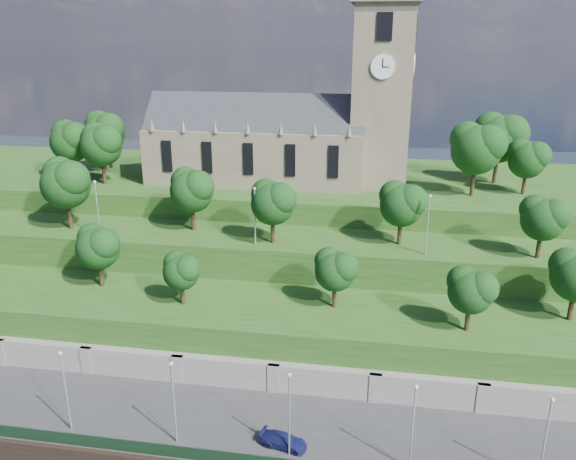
# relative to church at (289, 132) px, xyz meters

# --- Properties ---
(promenade) EXTENTS (160.00, 12.00, 2.00)m
(promenade) POSITION_rel_church_xyz_m (-0.79, -39.98, -21.52)
(promenade) COLOR #2D2D30
(promenade) RESTS_ON ground
(fence) EXTENTS (160.00, 0.10, 1.20)m
(fence) POSITION_rel_church_xyz_m (-0.79, -45.38, -19.92)
(fence) COLOR black
(fence) RESTS_ON promenade
(retaining_wall) EXTENTS (160.00, 2.10, 5.00)m
(retaining_wall) POSITION_rel_church_xyz_m (-0.79, -34.01, -20.02)
(retaining_wall) COLOR slate
(retaining_wall) RESTS_ON ground
(embankment_lower) EXTENTS (160.00, 12.00, 8.00)m
(embankment_lower) POSITION_rel_church_xyz_m (-0.79, -27.98, -18.52)
(embankment_lower) COLOR #214517
(embankment_lower) RESTS_ON ground
(embankment_upper) EXTENTS (160.00, 10.00, 12.00)m
(embankment_upper) POSITION_rel_church_xyz_m (-0.79, -16.98, -16.52)
(embankment_upper) COLOR #214517
(embankment_upper) RESTS_ON ground
(hilltop) EXTENTS (160.00, 32.00, 15.00)m
(hilltop) POSITION_rel_church_xyz_m (-0.79, 4.02, -15.02)
(hilltop) COLOR #214517
(hilltop) RESTS_ON ground
(church) EXTENTS (38.60, 12.35, 27.60)m
(church) POSITION_rel_church_xyz_m (0.00, 0.00, 0.00)
(church) COLOR brown
(church) RESTS_ON hilltop
(trees_lower) EXTENTS (68.80, 8.76, 7.60)m
(trees_lower) POSITION_rel_church_xyz_m (5.48, -27.52, -9.86)
(trees_lower) COLOR black
(trees_lower) RESTS_ON embankment_lower
(trees_upper) EXTENTS (63.61, 8.35, 9.31)m
(trees_upper) POSITION_rel_church_xyz_m (-2.42, -17.72, -4.92)
(trees_upper) COLOR black
(trees_upper) RESTS_ON embankment_upper
(trees_hilltop) EXTENTS (72.28, 16.50, 10.43)m
(trees_hilltop) POSITION_rel_church_xyz_m (1.16, -1.16, -1.04)
(trees_hilltop) COLOR black
(trees_hilltop) RESTS_ON hilltop
(lamp_posts_promenade) EXTENTS (60.36, 0.36, 8.04)m
(lamp_posts_promenade) POSITION_rel_church_xyz_m (-2.79, -43.48, -15.89)
(lamp_posts_promenade) COLOR #B2B2B7
(lamp_posts_promenade) RESTS_ON promenade
(lamp_posts_upper) EXTENTS (40.36, 0.36, 7.11)m
(lamp_posts_upper) POSITION_rel_church_xyz_m (-0.79, -19.98, -6.37)
(lamp_posts_upper) COLOR #B2B2B7
(lamp_posts_upper) RESTS_ON embankment_upper
(car_right) EXTENTS (4.39, 2.49, 1.20)m
(car_right) POSITION_rel_church_xyz_m (6.57, -42.55, -19.92)
(car_right) COLOR #171B51
(car_right) RESTS_ON promenade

